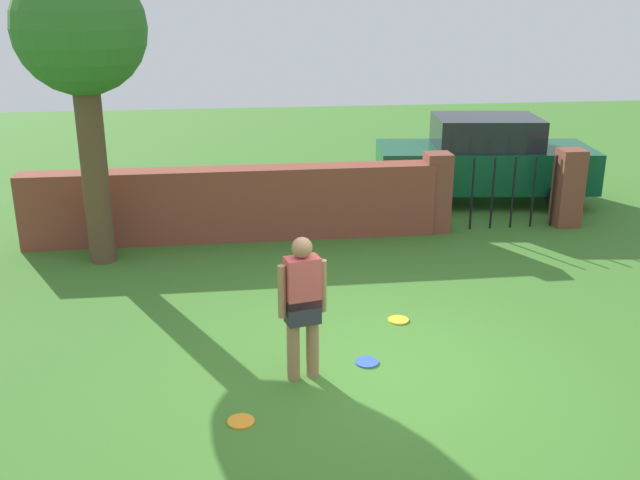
{
  "coord_description": "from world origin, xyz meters",
  "views": [
    {
      "loc": [
        -1.52,
        -6.94,
        3.99
      ],
      "look_at": [
        -0.4,
        1.72,
        1.0
      ],
      "focal_mm": 40.4,
      "sensor_mm": 36.0,
      "label": 1
    }
  ],
  "objects_px": {
    "frisbee_yellow": "(398,320)",
    "frisbee_orange": "(241,421)",
    "tree": "(81,37)",
    "car": "(484,159)",
    "person": "(303,302)",
    "frisbee_blue": "(367,362)"
  },
  "relations": [
    {
      "from": "frisbee_yellow",
      "to": "frisbee_blue",
      "type": "distance_m",
      "value": 1.22
    },
    {
      "from": "tree",
      "to": "frisbee_yellow",
      "type": "bearing_deg",
      "value": -33.92
    },
    {
      "from": "person",
      "to": "frisbee_blue",
      "type": "xyz_separation_m",
      "value": [
        0.76,
        0.22,
        -0.89
      ]
    },
    {
      "from": "tree",
      "to": "frisbee_orange",
      "type": "distance_m",
      "value": 6.26
    },
    {
      "from": "tree",
      "to": "car",
      "type": "height_order",
      "value": "tree"
    },
    {
      "from": "tree",
      "to": "frisbee_yellow",
      "type": "relative_size",
      "value": 16.62
    },
    {
      "from": "frisbee_orange",
      "to": "car",
      "type": "bearing_deg",
      "value": 55.77
    },
    {
      "from": "person",
      "to": "car",
      "type": "height_order",
      "value": "car"
    },
    {
      "from": "person",
      "to": "car",
      "type": "xyz_separation_m",
      "value": [
        4.35,
        6.61,
        -0.04
      ]
    },
    {
      "from": "frisbee_blue",
      "to": "car",
      "type": "bearing_deg",
      "value": 60.67
    },
    {
      "from": "tree",
      "to": "frisbee_orange",
      "type": "xyz_separation_m",
      "value": [
        2.04,
        -4.85,
        -3.39
      ]
    },
    {
      "from": "person",
      "to": "frisbee_blue",
      "type": "bearing_deg",
      "value": -176.33
    },
    {
      "from": "car",
      "to": "frisbee_blue",
      "type": "relative_size",
      "value": 16.21
    },
    {
      "from": "tree",
      "to": "frisbee_blue",
      "type": "bearing_deg",
      "value": -47.52
    },
    {
      "from": "frisbee_blue",
      "to": "tree",
      "type": "bearing_deg",
      "value": 132.48
    },
    {
      "from": "tree",
      "to": "car",
      "type": "xyz_separation_m",
      "value": [
        7.09,
        2.57,
        -2.54
      ]
    },
    {
      "from": "car",
      "to": "frisbee_yellow",
      "type": "relative_size",
      "value": 16.21
    },
    {
      "from": "tree",
      "to": "car",
      "type": "relative_size",
      "value": 1.03
    },
    {
      "from": "person",
      "to": "frisbee_orange",
      "type": "height_order",
      "value": "person"
    },
    {
      "from": "person",
      "to": "frisbee_yellow",
      "type": "height_order",
      "value": "person"
    },
    {
      "from": "frisbee_yellow",
      "to": "frisbee_orange",
      "type": "distance_m",
      "value": 2.94
    },
    {
      "from": "car",
      "to": "frisbee_blue",
      "type": "bearing_deg",
      "value": -112.32
    }
  ]
}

